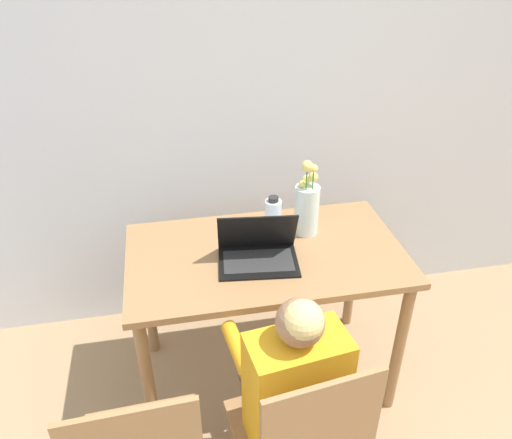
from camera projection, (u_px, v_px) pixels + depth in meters
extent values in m
cube|color=silver|center=(269.00, 91.00, 2.39)|extent=(6.40, 0.05, 2.50)
cube|color=olive|center=(266.00, 255.00, 2.12)|extent=(1.17, 0.67, 0.03)
cylinder|color=olive|center=(149.00, 387.00, 1.99)|extent=(0.05, 0.05, 0.72)
cylinder|color=olive|center=(399.00, 349.00, 2.17)|extent=(0.05, 0.05, 0.72)
cylinder|color=olive|center=(147.00, 296.00, 2.47)|extent=(0.05, 0.05, 0.72)
cylinder|color=olive|center=(353.00, 271.00, 2.64)|extent=(0.05, 0.05, 0.72)
cube|color=olive|center=(293.00, 432.00, 1.75)|extent=(0.45, 0.45, 0.02)
cube|color=olive|center=(321.00, 436.00, 1.47)|extent=(0.38, 0.07, 0.46)
cylinder|color=olive|center=(314.00, 419.00, 2.05)|extent=(0.04, 0.04, 0.41)
cylinder|color=olive|center=(192.00, 439.00, 1.97)|extent=(0.04, 0.04, 0.41)
cube|color=orange|center=(296.00, 389.00, 1.63)|extent=(0.34, 0.22, 0.44)
sphere|color=#936B4C|center=(300.00, 322.00, 1.48)|extent=(0.15, 0.15, 0.15)
sphere|color=#D8BC72|center=(302.00, 321.00, 1.46)|extent=(0.13, 0.13, 0.13)
cylinder|color=#4C4742|center=(297.00, 392.00, 1.87)|extent=(0.13, 0.29, 0.09)
cylinder|color=#4C4742|center=(261.00, 402.00, 1.83)|extent=(0.13, 0.29, 0.09)
cylinder|color=#4C4742|center=(282.00, 402.00, 2.11)|extent=(0.08, 0.08, 0.43)
cylinder|color=#4C4742|center=(250.00, 412.00, 2.07)|extent=(0.08, 0.08, 0.43)
cylinder|color=orange|center=(309.00, 331.00, 1.83)|extent=(0.09, 0.25, 0.06)
cylinder|color=orange|center=(238.00, 349.00, 1.75)|extent=(0.09, 0.25, 0.06)
cube|color=black|center=(258.00, 262.00, 2.04)|extent=(0.35, 0.26, 0.01)
cube|color=#2D2D2D|center=(258.00, 261.00, 2.04)|extent=(0.30, 0.19, 0.00)
cube|color=black|center=(257.00, 232.00, 2.04)|extent=(0.33, 0.14, 0.20)
cube|color=silver|center=(257.00, 231.00, 2.04)|extent=(0.30, 0.12, 0.18)
cylinder|color=silver|center=(307.00, 210.00, 2.19)|extent=(0.11, 0.11, 0.23)
cylinder|color=#3D7A38|center=(312.00, 200.00, 2.17)|extent=(0.01, 0.01, 0.22)
sphere|color=#EFDB66|center=(313.00, 177.00, 2.11)|extent=(0.04, 0.04, 0.04)
cylinder|color=#3D7A38|center=(306.00, 200.00, 2.19)|extent=(0.01, 0.01, 0.21)
sphere|color=#EFDB66|center=(307.00, 179.00, 2.13)|extent=(0.04, 0.04, 0.04)
cylinder|color=#3D7A38|center=(301.00, 204.00, 2.17)|extent=(0.01, 0.01, 0.19)
sphere|color=#EFDB66|center=(302.00, 184.00, 2.12)|extent=(0.03, 0.03, 0.03)
cylinder|color=#3D7A38|center=(305.00, 197.00, 2.13)|extent=(0.01, 0.01, 0.29)
sphere|color=#EFDB66|center=(307.00, 166.00, 2.05)|extent=(0.05, 0.05, 0.05)
cylinder|color=#3D7A38|center=(312.00, 198.00, 2.14)|extent=(0.01, 0.01, 0.28)
sphere|color=#EFDB66|center=(314.00, 168.00, 2.06)|extent=(0.03, 0.03, 0.03)
cylinder|color=silver|center=(273.00, 219.00, 2.16)|extent=(0.07, 0.07, 0.18)
cylinder|color=#262628|center=(273.00, 199.00, 2.11)|extent=(0.04, 0.04, 0.02)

